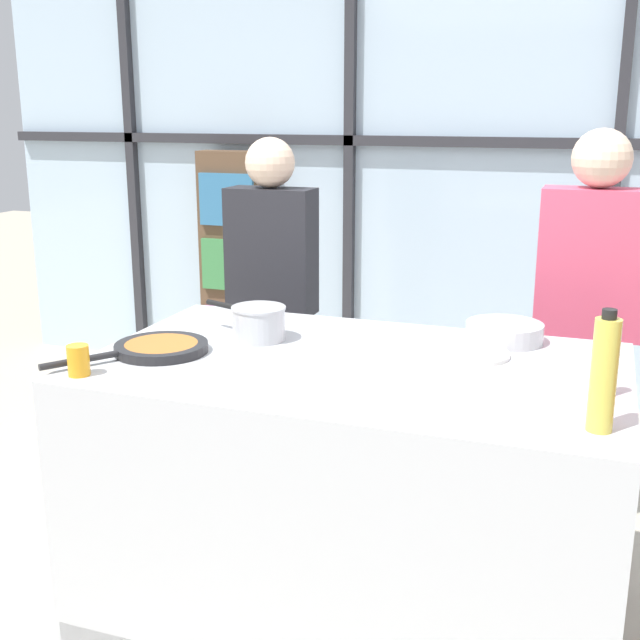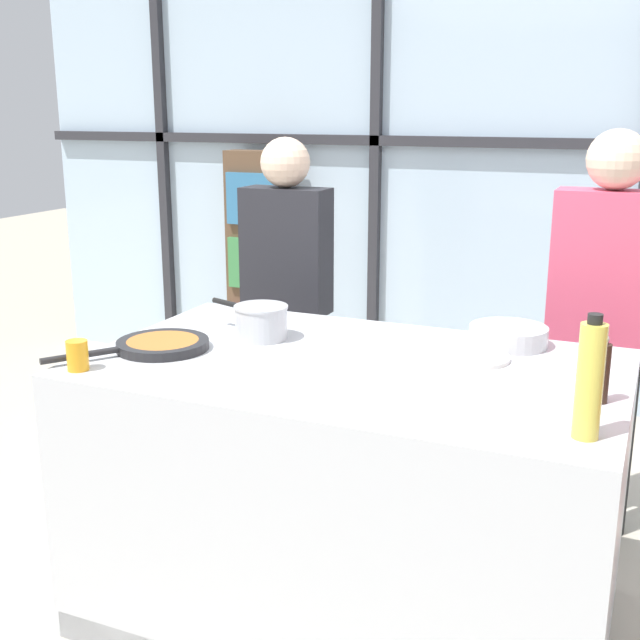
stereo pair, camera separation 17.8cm
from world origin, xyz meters
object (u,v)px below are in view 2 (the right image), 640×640
(oil_bottle, at_px, (590,380))
(pepper_grinder, at_px, (601,371))
(saucepan, at_px, (261,321))
(spectator_far_left, at_px, (287,287))
(white_plate, at_px, (471,357))
(frying_pan, at_px, (160,345))
(juice_glass_near, at_px, (77,355))
(spectator_center_left, at_px, (603,312))
(mixing_bowl, at_px, (508,335))

(oil_bottle, relative_size, pepper_grinder, 1.62)
(pepper_grinder, bearing_deg, saucepan, 170.53)
(pepper_grinder, bearing_deg, spectator_far_left, 144.90)
(pepper_grinder, bearing_deg, white_plate, 148.92)
(frying_pan, xyz_separation_m, white_plate, (1.00, 0.32, -0.01))
(white_plate, height_order, oil_bottle, oil_bottle)
(oil_bottle, xyz_separation_m, pepper_grinder, (0.01, 0.28, -0.06))
(juice_glass_near, bearing_deg, spectator_far_left, 87.50)
(spectator_far_left, distance_m, juice_glass_near, 1.39)
(spectator_far_left, relative_size, spectator_center_left, 0.97)
(spectator_far_left, relative_size, juice_glass_near, 16.70)
(spectator_far_left, height_order, white_plate, spectator_far_left)
(frying_pan, relative_size, oil_bottle, 1.56)
(saucepan, height_order, white_plate, saucepan)
(spectator_far_left, bearing_deg, pepper_grinder, 144.90)
(spectator_far_left, height_order, saucepan, spectator_far_left)
(mixing_bowl, relative_size, juice_glass_near, 2.81)
(mixing_bowl, xyz_separation_m, juice_glass_near, (-1.19, -0.81, 0.01))
(mixing_bowl, bearing_deg, juice_glass_near, -145.65)
(white_plate, height_order, mixing_bowl, mixing_bowl)
(white_plate, bearing_deg, frying_pan, -162.41)
(spectator_far_left, bearing_deg, frying_pan, 92.59)
(frying_pan, xyz_separation_m, oil_bottle, (1.41, -0.21, 0.13))
(spectator_far_left, bearing_deg, white_plate, 143.39)
(spectator_center_left, bearing_deg, saucepan, 37.37)
(mixing_bowl, bearing_deg, white_plate, -111.35)
(frying_pan, relative_size, pepper_grinder, 2.53)
(saucepan, bearing_deg, spectator_center_left, 37.37)
(mixing_bowl, distance_m, pepper_grinder, 0.58)
(white_plate, distance_m, mixing_bowl, 0.22)
(pepper_grinder, bearing_deg, juice_glass_near, -167.04)
(spectator_center_left, relative_size, mixing_bowl, 6.12)
(saucepan, height_order, oil_bottle, oil_bottle)
(mixing_bowl, bearing_deg, saucepan, -162.16)
(frying_pan, relative_size, saucepan, 1.45)
(spectator_far_left, relative_size, frying_pan, 3.21)
(spectator_center_left, relative_size, juice_glass_near, 17.22)
(spectator_center_left, height_order, frying_pan, spectator_center_left)
(spectator_far_left, height_order, juice_glass_near, spectator_far_left)
(spectator_far_left, height_order, pepper_grinder, spectator_far_left)
(spectator_center_left, relative_size, pepper_grinder, 8.38)
(spectator_center_left, height_order, white_plate, spectator_center_left)
(spectator_far_left, bearing_deg, juice_glass_near, 87.50)
(spectator_center_left, height_order, juice_glass_near, spectator_center_left)
(juice_glass_near, bearing_deg, oil_bottle, 2.84)
(oil_bottle, bearing_deg, white_plate, 127.76)
(spectator_center_left, bearing_deg, pepper_grinder, 93.90)
(saucepan, bearing_deg, pepper_grinder, -9.47)
(saucepan, distance_m, mixing_bowl, 0.87)
(white_plate, relative_size, mixing_bowl, 0.94)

